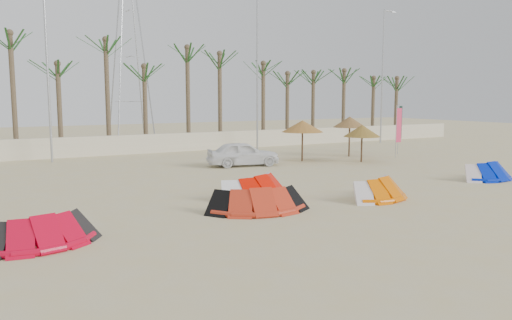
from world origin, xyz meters
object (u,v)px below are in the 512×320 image
kite_red_mid (254,198)px  kite_red_right (252,185)px  kite_blue (484,170)px  car (243,154)px  parasol_mid (362,131)px  parasol_right (350,122)px  kite_red_left (41,229)px  kite_orange (376,187)px  parasol_left (302,126)px

kite_red_mid → kite_red_right: 2.66m
kite_red_right → kite_blue: bearing=-9.6°
car → parasol_mid: bearing=-92.9°
kite_red_right → parasol_right: parasol_right is taller
kite_red_left → kite_orange: 11.85m
parasol_left → parasol_right: (4.08, 0.54, 0.13)m
kite_red_right → parasol_right: 14.53m
kite_red_right → parasol_mid: size_ratio=1.76×
kite_red_mid → parasol_right: parasol_right is taller
kite_orange → kite_red_mid: bearing=174.8°
kite_red_mid → kite_blue: 12.64m
kite_red_mid → parasol_right: 16.92m
car → kite_blue: bearing=-128.3°
kite_red_right → parasol_mid: 12.13m
kite_orange → car: car is taller
kite_blue → kite_red_left: bearing=-176.7°
kite_red_left → kite_red_right: size_ratio=0.82×
kite_red_right → parasol_right: size_ratio=1.49×
kite_red_left → kite_blue: size_ratio=1.06×
car → kite_orange: bearing=-166.3°
kite_blue → parasol_right: parasol_right is taller
kite_red_right → parasol_left: parasol_left is taller
parasol_right → kite_blue: bearing=-92.3°
kite_red_right → car: 8.49m
kite_blue → car: car is taller
kite_red_right → kite_orange: size_ratio=1.21×
parasol_left → kite_red_mid: bearing=-131.6°
kite_red_left → car: car is taller
kite_red_left → parasol_mid: 20.64m
kite_blue → parasol_right: size_ratio=1.15×
kite_red_left → kite_red_mid: 6.82m
kite_red_mid → kite_blue: (12.64, 0.42, -0.00)m
parasol_mid → car: parasol_mid is taller
kite_red_right → kite_red_mid: bearing=-117.6°
parasol_mid → parasol_right: bearing=65.0°
kite_orange → parasol_right: size_ratio=1.24×
parasol_mid → parasol_left: bearing=144.9°
kite_orange → kite_blue: same height
kite_red_right → parasol_left: (7.73, 7.73, 1.69)m
kite_red_right → parasol_right: (11.81, 8.27, 1.82)m
parasol_right → kite_red_mid: bearing=-140.8°
kite_orange → parasol_left: size_ratio=1.28×
kite_blue → parasol_mid: parasol_mid is taller
kite_red_left → parasol_mid: (18.62, 8.78, 1.44)m
kite_blue → car: size_ratio=0.74×
kite_red_right → parasol_left: bearing=45.0°
parasol_right → car: size_ratio=0.64×
parasol_mid → parasol_right: size_ratio=0.85×
parasol_left → parasol_right: 4.11m
parasol_right → parasol_left: bearing=-172.5°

